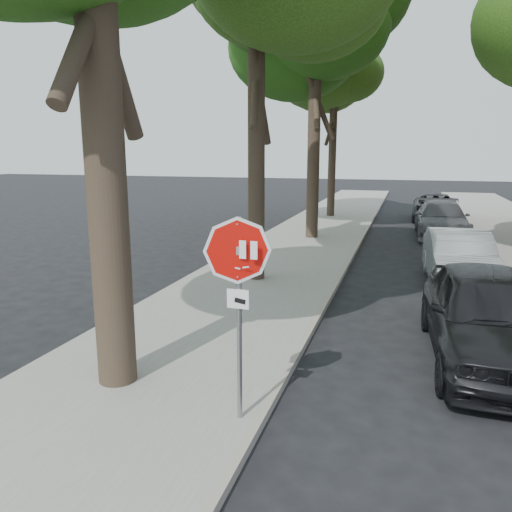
# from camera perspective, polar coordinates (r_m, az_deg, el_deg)

# --- Properties ---
(ground) EXTENTS (120.00, 120.00, 0.00)m
(ground) POSITION_cam_1_polar(r_m,az_deg,el_deg) (6.66, 4.23, -19.66)
(ground) COLOR black
(ground) RESTS_ON ground
(sidewalk_left) EXTENTS (4.00, 55.00, 0.12)m
(sidewalk_left) POSITION_cam_1_polar(r_m,az_deg,el_deg) (18.26, 4.90, 1.02)
(sidewalk_left) COLOR gray
(sidewalk_left) RESTS_ON ground
(curb_left) EXTENTS (0.12, 55.00, 0.13)m
(curb_left) POSITION_cam_1_polar(r_m,az_deg,el_deg) (17.95, 11.31, 0.67)
(curb_left) COLOR #9E9384
(curb_left) RESTS_ON ground
(curb_right) EXTENTS (0.12, 55.00, 0.13)m
(curb_right) POSITION_cam_1_polar(r_m,az_deg,el_deg) (18.09, 25.30, -0.17)
(curb_right) COLOR #9E9384
(curb_right) RESTS_ON ground
(stop_sign) EXTENTS (0.76, 0.34, 2.61)m
(stop_sign) POSITION_cam_1_polar(r_m,az_deg,el_deg) (6.04, -2.04, -2.81)
(stop_sign) COLOR gray
(stop_sign) RESTS_ON sidewalk_left
(tree_mid_b) EXTENTS (5.88, 5.46, 10.36)m
(tree_mid_b) POSITION_cam_1_polar(r_m,az_deg,el_deg) (20.51, 6.92, 24.51)
(tree_mid_b) COLOR black
(tree_mid_b) RESTS_ON sidewalk_left
(tree_far) EXTENTS (5.29, 4.91, 9.33)m
(tree_far) POSITION_cam_1_polar(r_m,az_deg,el_deg) (27.21, 8.97, 19.61)
(tree_far) COLOR black
(tree_far) RESTS_ON sidewalk_left
(car_a) EXTENTS (2.12, 4.78, 1.60)m
(car_a) POSITION_cam_1_polar(r_m,az_deg,el_deg) (9.24, 24.95, -6.13)
(car_a) COLOR black
(car_a) RESTS_ON ground
(car_b) EXTENTS (1.76, 4.43, 1.43)m
(car_b) POSITION_cam_1_polar(r_m,az_deg,el_deg) (14.15, 22.22, -0.29)
(car_b) COLOR #B2B4BB
(car_b) RESTS_ON ground
(car_c) EXTENTS (2.14, 5.04, 1.45)m
(car_c) POSITION_cam_1_polar(r_m,az_deg,el_deg) (22.08, 20.44, 3.95)
(car_c) COLOR #47464B
(car_c) RESTS_ON ground
(car_d) EXTENTS (2.30, 4.87, 1.34)m
(car_d) POSITION_cam_1_polar(r_m,az_deg,el_deg) (27.26, 19.83, 5.25)
(car_d) COLOR black
(car_d) RESTS_ON ground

